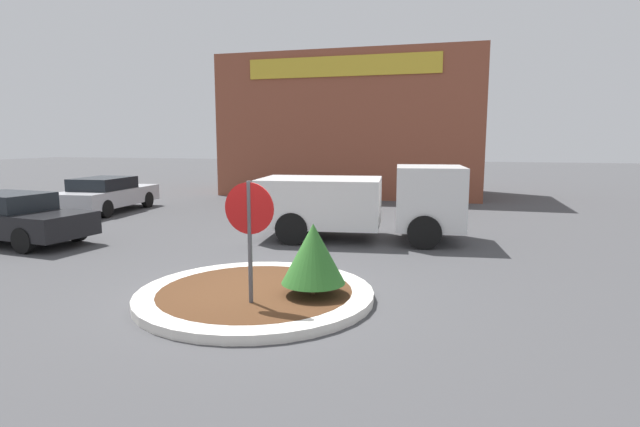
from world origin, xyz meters
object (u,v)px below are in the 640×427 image
utility_truck (363,201)px  parked_sedan_black (12,218)px  stop_sign (249,222)px  parked_sedan_silver (107,194)px

utility_truck → parked_sedan_black: (-8.95, -3.03, -0.39)m
stop_sign → parked_sedan_black: bearing=158.2°
stop_sign → utility_truck: size_ratio=0.37×
utility_truck → parked_sedan_silver: utility_truck is taller
utility_truck → parked_sedan_silver: 10.84m
stop_sign → utility_truck: bearing=84.4°
parked_sedan_black → stop_sign: bearing=-15.5°
parked_sedan_black → parked_sedan_silver: bearing=111.5°
stop_sign → parked_sedan_silver: (-9.88, 9.03, -0.78)m
stop_sign → utility_truck: stop_sign is taller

